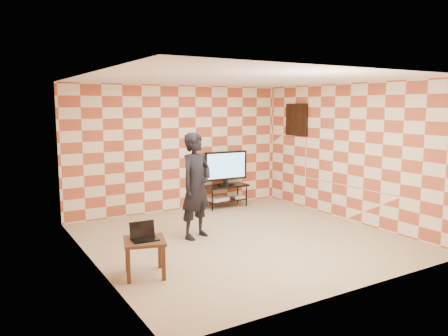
# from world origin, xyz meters

# --- Properties ---
(floor) EXTENTS (5.00, 5.00, 0.00)m
(floor) POSITION_xyz_m (0.00, 0.00, 0.00)
(floor) COLOR tan
(floor) RESTS_ON ground
(wall_back) EXTENTS (5.00, 0.02, 2.70)m
(wall_back) POSITION_xyz_m (0.00, 2.50, 1.35)
(wall_back) COLOR beige
(wall_back) RESTS_ON ground
(wall_front) EXTENTS (5.00, 0.02, 2.70)m
(wall_front) POSITION_xyz_m (0.00, -2.50, 1.35)
(wall_front) COLOR beige
(wall_front) RESTS_ON ground
(wall_left) EXTENTS (0.02, 5.00, 2.70)m
(wall_left) POSITION_xyz_m (-2.50, 0.00, 1.35)
(wall_left) COLOR beige
(wall_left) RESTS_ON ground
(wall_right) EXTENTS (0.02, 5.00, 2.70)m
(wall_right) POSITION_xyz_m (2.50, 0.00, 1.35)
(wall_right) COLOR beige
(wall_right) RESTS_ON ground
(ceiling) EXTENTS (5.00, 5.00, 0.02)m
(ceiling) POSITION_xyz_m (0.00, 0.00, 2.70)
(ceiling) COLOR white
(ceiling) RESTS_ON wall_back
(wall_art) EXTENTS (0.04, 0.72, 0.72)m
(wall_art) POSITION_xyz_m (2.47, 1.55, 1.95)
(wall_art) COLOR black
(wall_art) RESTS_ON wall_right
(tv_stand) EXTENTS (1.01, 0.45, 0.50)m
(tv_stand) POSITION_xyz_m (0.97, 2.17, 0.37)
(tv_stand) COLOR black
(tv_stand) RESTS_ON floor
(tv) EXTENTS (1.05, 0.21, 0.76)m
(tv) POSITION_xyz_m (0.98, 2.16, 0.92)
(tv) COLOR black
(tv) RESTS_ON tv_stand
(dvd_player) EXTENTS (0.46, 0.36, 0.07)m
(dvd_player) POSITION_xyz_m (0.76, 2.14, 0.21)
(dvd_player) COLOR silver
(dvd_player) RESTS_ON tv_stand
(game_console) EXTENTS (0.26, 0.22, 0.05)m
(game_console) POSITION_xyz_m (1.31, 2.13, 0.20)
(game_console) COLOR silver
(game_console) RESTS_ON tv_stand
(side_table) EXTENTS (0.66, 0.66, 0.50)m
(side_table) POSITION_xyz_m (-2.03, -0.73, 0.41)
(side_table) COLOR #331F13
(side_table) RESTS_ON floor
(laptop) EXTENTS (0.36, 0.29, 0.23)m
(laptop) POSITION_xyz_m (-2.03, -0.71, 0.55)
(laptop) COLOR black
(laptop) RESTS_ON side_table
(person) EXTENTS (0.78, 0.65, 1.82)m
(person) POSITION_xyz_m (-0.64, 0.45, 0.91)
(person) COLOR black
(person) RESTS_ON floor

